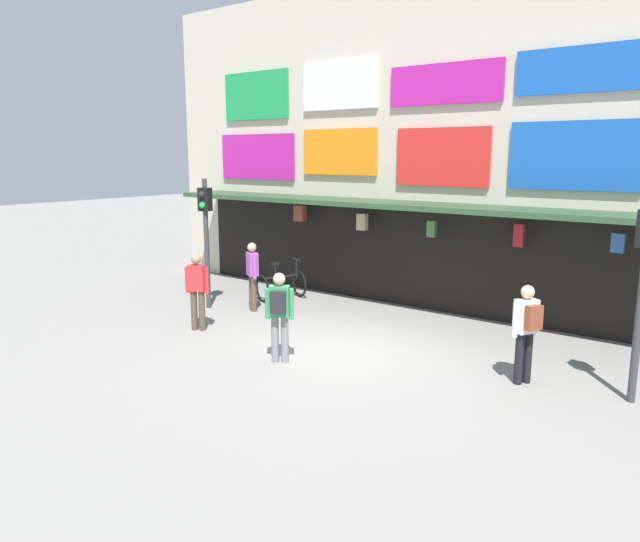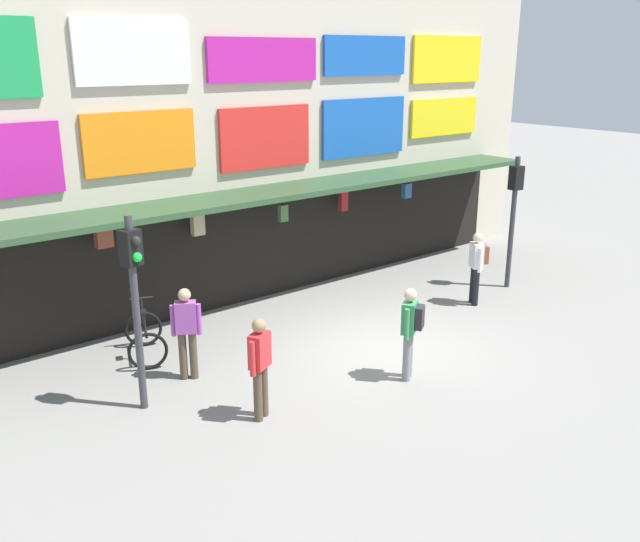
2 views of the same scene
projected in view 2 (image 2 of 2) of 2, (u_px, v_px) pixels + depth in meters
ground_plane at (385, 348)px, 13.30m from camera, size 80.00×80.00×0.00m
shopfront at (250, 124)px, 15.48m from camera, size 18.00×2.60×8.00m
traffic_light_near at (134, 283)px, 10.44m from camera, size 0.34×0.35×3.20m
traffic_light_far at (514, 201)px, 16.18m from camera, size 0.31×0.34×3.20m
bicycle_parked at (145, 338)px, 12.80m from camera, size 1.09×1.34×1.05m
pedestrian_in_white at (410, 327)px, 11.78m from camera, size 0.48×0.47×1.68m
pedestrian_in_green at (477, 263)px, 15.37m from camera, size 0.46×0.48×1.68m
pedestrian_in_red at (186, 329)px, 11.80m from camera, size 0.47×0.37×1.68m
pedestrian_in_yellow at (260, 363)px, 10.49m from camera, size 0.48×0.36×1.68m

